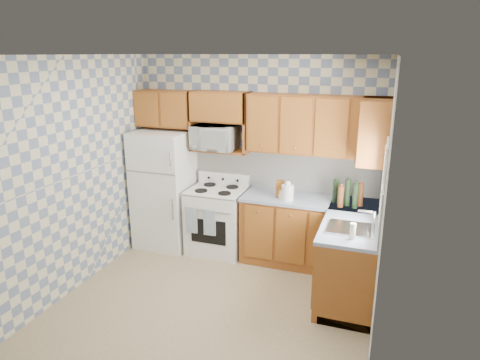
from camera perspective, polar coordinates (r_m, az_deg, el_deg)
name	(u,v)px	position (r m, az deg, el deg)	size (l,w,h in m)	color
floor	(214,303)	(5.04, -3.49, -16.08)	(3.40, 3.40, 0.00)	#7F6E52
back_wall	(257,156)	(5.91, 2.26, 3.20)	(3.40, 0.02, 2.70)	slate
right_wall	(383,209)	(4.13, 18.53, -3.63)	(0.02, 3.20, 2.70)	slate
backsplash_back	(285,169)	(5.84, 5.98, 1.43)	(2.60, 0.01, 0.56)	white
backsplash_right	(383,197)	(4.94, 18.49, -2.19)	(0.01, 1.60, 0.56)	white
refrigerator	(164,189)	(6.22, -10.05, -1.23)	(0.75, 0.70, 1.68)	silver
stove_body	(217,221)	(6.04, -3.03, -5.47)	(0.76, 0.65, 0.90)	silver
cooktop	(217,190)	(5.89, -3.10, -1.36)	(0.76, 0.65, 0.03)	silver
backguard	(224,178)	(6.10, -2.13, 0.24)	(0.76, 0.08, 0.17)	silver
dish_towel_left	(191,221)	(5.80, -6.50, -5.39)	(0.16, 0.03, 0.35)	navy
dish_towel_right	(210,223)	(5.70, -4.08, -5.74)	(0.16, 0.03, 0.35)	navy
base_cabinets_back	(309,233)	(5.74, 9.22, -7.02)	(1.75, 0.60, 0.88)	brown
base_cabinets_right	(350,256)	(5.23, 14.51, -9.80)	(0.60, 1.60, 0.88)	brown
countertop_back	(311,200)	(5.57, 9.43, -2.69)	(1.77, 0.63, 0.04)	gray
countertop_right	(353,219)	(5.05, 14.83, -5.10)	(0.63, 1.60, 0.04)	gray
upper_cabinets_back	(316,125)	(5.47, 10.16, 7.21)	(1.75, 0.33, 0.74)	brown
upper_cabinets_fridge	(166,109)	(6.15, -9.87, 9.37)	(0.82, 0.33, 0.50)	brown
upper_cabinets_right	(375,131)	(5.22, 17.56, 6.26)	(0.33, 0.70, 0.74)	brown
microwave_shelf	(221,150)	(5.89, -2.59, 4.00)	(0.80, 0.33, 0.03)	brown
microwave	(215,138)	(5.83, -3.38, 5.67)	(0.60, 0.40, 0.33)	silver
sink	(351,229)	(4.71, 14.54, -6.33)	(0.48, 0.40, 0.03)	#B7B7BC
window	(384,184)	(4.53, 18.60, -0.55)	(0.02, 0.66, 0.86)	silver
bottle_0	(347,193)	(5.37, 14.14, -1.64)	(0.07, 0.07, 0.33)	black
bottle_1	(355,196)	(5.31, 15.14, -2.05)	(0.07, 0.07, 0.31)	black
bottle_2	(360,195)	(5.40, 15.74, -1.89)	(0.07, 0.07, 0.29)	#5B2F16
bottle_3	(341,197)	(5.31, 13.28, -2.16)	(0.07, 0.07, 0.26)	#5B2F16
bottle_4	(336,191)	(5.44, 12.62, -1.46)	(0.07, 0.07, 0.30)	black
knife_block	(280,189)	(5.54, 5.37, -1.19)	(0.10, 0.10, 0.22)	brown
electric_kettle	(288,193)	(5.44, 6.37, -1.69)	(0.16, 0.16, 0.20)	silver
food_containers	(285,194)	(5.52, 5.99, -1.92)	(0.16, 0.16, 0.11)	beige
soap_bottle	(353,231)	(4.45, 14.80, -6.62)	(0.06, 0.06, 0.17)	beige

